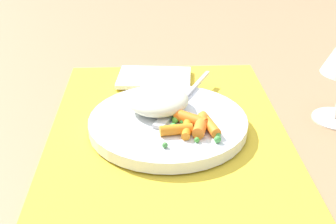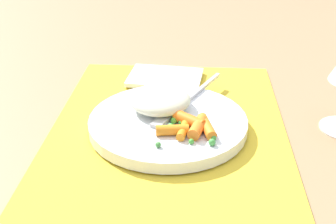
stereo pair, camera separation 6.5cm
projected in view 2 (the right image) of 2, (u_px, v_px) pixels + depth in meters
The scene contains 8 objects.
ground_plane at pixel (168, 131), 0.67m from camera, with size 2.40×2.40×0.00m, color #997551.
placemat at pixel (168, 130), 0.67m from camera, with size 0.49×0.35×0.01m, color gold.
plate at pixel (168, 123), 0.66m from camera, with size 0.23×0.23×0.02m, color white.
rice_mound at pixel (160, 99), 0.68m from camera, with size 0.10×0.09×0.03m, color beige.
carrot_portion at pixel (191, 126), 0.62m from camera, with size 0.07×0.08×0.02m.
pea_scatter at pixel (187, 126), 0.63m from camera, with size 0.09×0.08×0.01m.
fork at pixel (184, 103), 0.69m from camera, with size 0.20×0.10×0.01m.
napkin at pixel (165, 77), 0.82m from camera, with size 0.09×0.13×0.01m, color white.
Camera 2 is at (0.57, 0.04, 0.34)m, focal length 47.95 mm.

